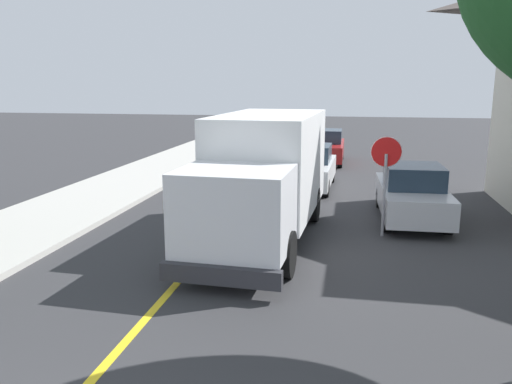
{
  "coord_description": "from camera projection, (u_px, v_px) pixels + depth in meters",
  "views": [
    {
      "loc": [
        3.38,
        -2.81,
        4.01
      ],
      "look_at": [
        1.15,
        9.13,
        1.4
      ],
      "focal_mm": 35.9,
      "sensor_mm": 36.0,
      "label": 1
    }
  ],
  "objects": [
    {
      "name": "centre_line_yellow",
      "position": [
        220.0,
        234.0,
        13.76
      ],
      "size": [
        0.16,
        56.0,
        0.01
      ],
      "primitive_type": "cube",
      "color": "gold",
      "rests_on": "ground"
    },
    {
      "name": "box_truck",
      "position": [
        264.0,
        172.0,
        13.08
      ],
      "size": [
        2.74,
        7.29,
        3.2
      ],
      "color": "white",
      "rests_on": "ground"
    },
    {
      "name": "parked_car_near",
      "position": [
        309.0,
        168.0,
        19.65
      ],
      "size": [
        1.94,
        4.45,
        1.67
      ],
      "color": "silver",
      "rests_on": "ground"
    },
    {
      "name": "parked_car_mid",
      "position": [
        325.0,
        147.0,
        25.92
      ],
      "size": [
        1.81,
        4.4,
        1.67
      ],
      "color": "maroon",
      "rests_on": "ground"
    },
    {
      "name": "parked_van_across",
      "position": [
        412.0,
        194.0,
        15.06
      ],
      "size": [
        1.91,
        4.44,
        1.67
      ],
      "color": "#B7B7BC",
      "rests_on": "ground"
    },
    {
      "name": "stop_sign",
      "position": [
        386.0,
        167.0,
        13.28
      ],
      "size": [
        0.8,
        0.1,
        2.65
      ],
      "color": "gray",
      "rests_on": "ground"
    }
  ]
}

